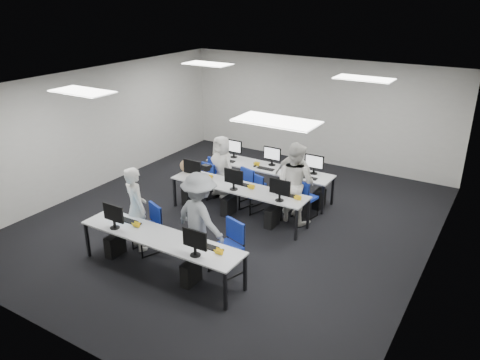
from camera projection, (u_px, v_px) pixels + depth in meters
The scene contains 23 objects.
room at pixel (233, 156), 9.74m from camera, with size 9.00×9.02×3.00m.
ceiling_panels at pixel (233, 85), 9.18m from camera, with size 5.20×4.60×0.02m.
desk_front at pixel (160, 239), 8.16m from camera, with size 3.20×0.70×0.73m.
desk_mid at pixel (238, 189), 10.21m from camera, with size 3.20×0.70×0.73m.
desk_back at pixel (268, 169), 11.32m from camera, with size 3.20×0.70×0.73m.
equipment_front at pixel (152, 252), 8.36m from camera, with size 2.51×0.41×1.19m.
equipment_mid at pixel (230, 200), 10.41m from camera, with size 2.91×0.41×1.19m.
equipment_back at pixel (275, 183), 11.36m from camera, with size 2.91×0.41×1.19m.
chair_0 at pixel (148, 237), 9.02m from camera, with size 0.60×0.63×0.92m.
chair_1 at pixel (227, 257), 8.31m from camera, with size 0.60×0.63×0.97m.
chair_2 at pixel (209, 184), 11.45m from camera, with size 0.55×0.58×0.91m.
chair_3 at pixel (252, 200), 10.68m from camera, with size 0.51×0.54×0.82m.
chair_4 at pixel (293, 207), 10.28m from camera, with size 0.45×0.49×0.86m.
chair_5 at pixel (214, 184), 11.51m from camera, with size 0.48×0.51×0.86m.
chair_6 at pixel (253, 191), 11.07m from camera, with size 0.56×0.59×0.90m.
chair_7 at pixel (305, 205), 10.38m from camera, with size 0.52×0.55×0.90m.
handbag at pixel (188, 166), 10.91m from camera, with size 0.39×0.25×0.32m, color #91734A.
student_0 at pixel (136, 208), 8.93m from camera, with size 0.61×0.40×1.68m, color white.
student_1 at pixel (295, 183), 10.00m from camera, with size 0.86×0.67×1.77m, color white.
student_2 at pixel (222, 166), 11.29m from camera, with size 0.74×0.48×1.51m, color white.
student_3 at pixel (294, 178), 10.39m from camera, with size 0.97×0.41×1.66m, color white.
photographer at pixel (200, 218), 8.47m from camera, with size 1.13×0.65×1.75m, color gray.
dslr_camera at pixel (206, 168), 8.23m from camera, with size 0.14×0.18×0.10m, color black.
Camera 1 is at (4.92, -7.78, 4.72)m, focal length 35.00 mm.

